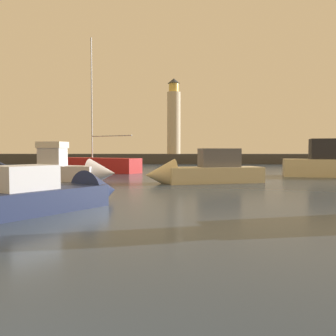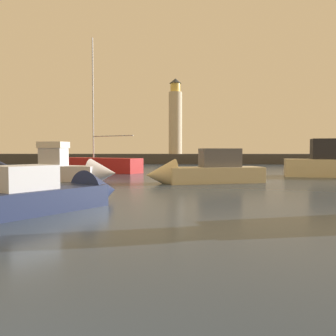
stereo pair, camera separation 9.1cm
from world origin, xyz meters
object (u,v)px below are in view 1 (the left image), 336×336
(sailboat_moored, at_px, (99,164))
(motorboat_3, at_px, (63,194))
(lighthouse, at_px, (174,118))
(motorboat_0, at_px, (70,170))
(motorboat_1, at_px, (199,172))

(sailboat_moored, bearing_deg, motorboat_3, -80.95)
(lighthouse, bearing_deg, motorboat_0, -101.36)
(lighthouse, height_order, motorboat_0, lighthouse)
(motorboat_0, xyz_separation_m, motorboat_3, (3.09, -11.16, -0.23))
(lighthouse, xyz_separation_m, motorboat_1, (2.06, -32.58, -6.09))
(lighthouse, bearing_deg, sailboat_moored, -106.51)
(lighthouse, xyz_separation_m, sailboat_moored, (-6.47, -21.83, -6.05))
(motorboat_0, height_order, motorboat_1, motorboat_0)
(motorboat_1, bearing_deg, motorboat_0, 171.17)
(sailboat_moored, bearing_deg, lighthouse, 73.49)
(motorboat_1, relative_size, sailboat_moored, 0.61)
(motorboat_3, xyz_separation_m, sailboat_moored, (-3.28, 20.61, 0.20))
(motorboat_0, relative_size, motorboat_3, 1.17)
(motorboat_1, height_order, motorboat_3, motorboat_1)
(lighthouse, xyz_separation_m, motorboat_3, (-3.19, -42.44, -6.25))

